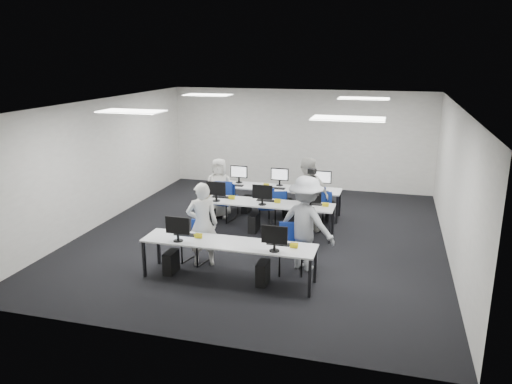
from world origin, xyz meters
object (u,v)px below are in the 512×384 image
(chair_1, at_px, (290,257))
(chair_7, at_px, (321,215))
(chair_4, at_px, (315,215))
(student_3, at_px, (310,195))
(chair_5, at_px, (226,205))
(desk_mid, at_px, (264,205))
(photographer, at_px, (306,223))
(chair_2, at_px, (224,209))
(desk_front, at_px, (228,245))
(student_0, at_px, (202,224))
(chair_0, at_px, (196,250))
(student_2, at_px, (219,188))
(chair_3, at_px, (267,213))
(chair_6, at_px, (278,212))
(student_1, at_px, (306,194))

(chair_1, bearing_deg, chair_7, 72.77)
(chair_4, xyz_separation_m, student_3, (-0.13, -0.01, 0.50))
(chair_5, bearing_deg, desk_mid, -35.31)
(photographer, bearing_deg, chair_2, -23.52)
(desk_mid, relative_size, chair_1, 3.44)
(desk_front, relative_size, chair_1, 3.44)
(student_0, bearing_deg, chair_0, -45.85)
(chair_7, distance_m, student_0, 3.50)
(desk_mid, relative_size, chair_5, 3.25)
(chair_0, relative_size, chair_4, 0.86)
(chair_4, height_order, student_2, student_2)
(chair_2, distance_m, chair_3, 1.10)
(chair_2, relative_size, chair_4, 0.94)
(desk_mid, xyz_separation_m, chair_5, (-1.21, 0.85, -0.37))
(chair_7, bearing_deg, desk_mid, -159.79)
(chair_7, bearing_deg, chair_0, -139.85)
(chair_1, xyz_separation_m, photographer, (0.24, 0.24, 0.62))
(chair_5, distance_m, chair_7, 2.42)
(chair_4, distance_m, chair_6, 0.94)
(desk_mid, distance_m, chair_5, 1.53)
(chair_0, relative_size, chair_2, 0.92)
(photographer, bearing_deg, desk_mid, -33.68)
(desk_front, distance_m, chair_3, 3.25)
(desk_front, relative_size, student_2, 2.12)
(student_3, bearing_deg, chair_1, -74.15)
(chair_4, relative_size, student_2, 0.63)
(chair_0, xyz_separation_m, chair_4, (1.96, 2.69, 0.04))
(student_1, xyz_separation_m, student_2, (-2.26, 0.34, -0.12))
(chair_2, height_order, chair_7, chair_7)
(chair_3, relative_size, student_2, 0.56)
(desk_front, height_order, chair_5, chair_5)
(chair_4, height_order, student_3, student_3)
(chair_1, distance_m, chair_2, 3.40)
(desk_front, height_order, student_1, student_1)
(chair_0, height_order, chair_1, chair_1)
(chair_4, relative_size, chair_7, 1.05)
(chair_4, height_order, chair_5, chair_5)
(chair_2, bearing_deg, chair_7, 16.05)
(student_1, height_order, photographer, photographer)
(chair_3, bearing_deg, chair_2, 161.52)
(desk_mid, relative_size, student_3, 2.01)
(chair_2, bearing_deg, chair_0, -71.54)
(chair_0, height_order, photographer, photographer)
(chair_4, distance_m, student_3, 0.51)
(chair_1, bearing_deg, student_1, 80.20)
(photographer, bearing_deg, chair_1, 65.24)
(chair_4, bearing_deg, desk_front, -111.33)
(desk_mid, relative_size, chair_2, 3.56)
(chair_4, height_order, student_1, student_1)
(chair_0, xyz_separation_m, student_2, (-0.50, 2.83, 0.50))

